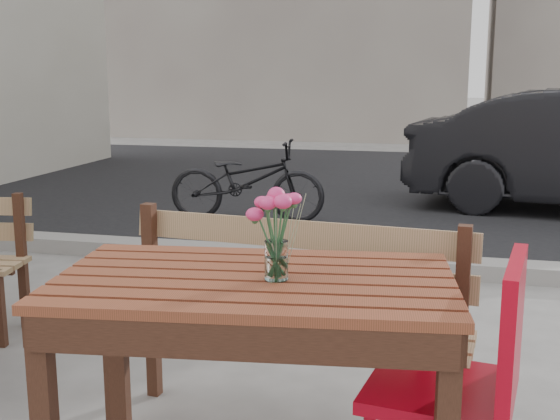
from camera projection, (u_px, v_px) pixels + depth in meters
name	position (u px, v px, depth m)	size (l,w,h in m)	color
street	(380.00, 213.00, 7.21)	(30.00, 8.12, 0.12)	black
main_table	(255.00, 315.00, 2.31)	(1.37, 0.90, 0.80)	brown
main_bench	(288.00, 299.00, 2.82)	(1.50, 0.58, 0.91)	#91734B
red_chair	(469.00, 375.00, 2.18)	(0.51, 0.51, 0.91)	#B50518
main_vase	(276.00, 223.00, 2.22)	(0.16, 0.16, 0.30)	white
bicycle	(247.00, 181.00, 6.87)	(0.54, 1.54, 0.81)	black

